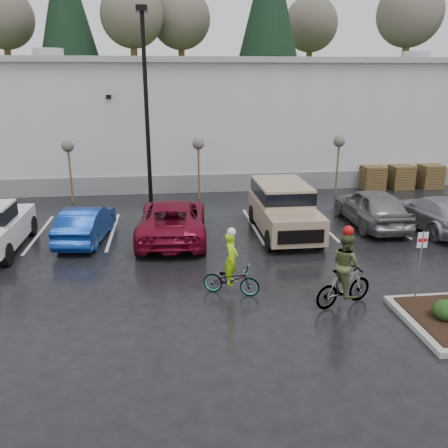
{
  "coord_description": "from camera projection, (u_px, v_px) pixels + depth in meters",
  "views": [
    {
      "loc": [
        -3.13,
        -11.36,
        6.32
      ],
      "look_at": [
        -1.22,
        4.35,
        1.3
      ],
      "focal_mm": 38.0,
      "sensor_mm": 36.0,
      "label": 1
    }
  ],
  "objects": [
    {
      "name": "ground",
      "position": [
        287.0,
        315.0,
        13.02
      ],
      "size": [
        120.0,
        120.0,
        0.0
      ],
      "primitive_type": "plane",
      "color": "black",
      "rests_on": "ground"
    },
    {
      "name": "warehouse",
      "position": [
        211.0,
        115.0,
        32.73
      ],
      "size": [
        60.5,
        15.5,
        7.2
      ],
      "color": "#BABCBF",
      "rests_on": "ground"
    },
    {
      "name": "wooded_ridge",
      "position": [
        192.0,
        104.0,
        54.7
      ],
      "size": [
        80.0,
        25.0,
        6.0
      ],
      "primitive_type": "cube",
      "color": "#2B431C",
      "rests_on": "ground"
    },
    {
      "name": "lamppost",
      "position": [
        146.0,
        88.0,
        22.2
      ],
      "size": [
        0.5,
        1.0,
        9.22
      ],
      "color": "black",
      "rests_on": "ground"
    },
    {
      "name": "sapling_west",
      "position": [
        68.0,
        150.0,
        23.58
      ],
      "size": [
        0.6,
        0.6,
        3.2
      ],
      "color": "#4C391E",
      "rests_on": "ground"
    },
    {
      "name": "sapling_mid",
      "position": [
        198.0,
        147.0,
        24.33
      ],
      "size": [
        0.6,
        0.6,
        3.2
      ],
      "color": "#4C391E",
      "rests_on": "ground"
    },
    {
      "name": "sapling_east",
      "position": [
        339.0,
        145.0,
        25.19
      ],
      "size": [
        0.6,
        0.6,
        3.2
      ],
      "color": "#4C391E",
      "rests_on": "ground"
    },
    {
      "name": "pallet_stack_a",
      "position": [
        372.0,
        178.0,
        27.04
      ],
      "size": [
        1.2,
        1.2,
        1.35
      ],
      "primitive_type": "cube",
      "color": "#4C391E",
      "rests_on": "ground"
    },
    {
      "name": "pallet_stack_b",
      "position": [
        401.0,
        177.0,
        27.24
      ],
      "size": [
        1.2,
        1.2,
        1.35
      ],
      "primitive_type": "cube",
      "color": "#4C391E",
      "rests_on": "ground"
    },
    {
      "name": "pallet_stack_c",
      "position": [
        430.0,
        176.0,
        27.44
      ],
      "size": [
        1.2,
        1.2,
        1.35
      ],
      "primitive_type": "cube",
      "color": "#4C391E",
      "rests_on": "ground"
    },
    {
      "name": "shrub_a",
      "position": [
        446.0,
        310.0,
        12.41
      ],
      "size": [
        0.7,
        0.7,
        0.52
      ],
      "primitive_type": "ellipsoid",
      "color": "black",
      "rests_on": "curb_island"
    },
    {
      "name": "fire_lane_sign",
      "position": [
        420.0,
        258.0,
        13.22
      ],
      "size": [
        0.3,
        0.05,
        2.2
      ],
      "color": "gray",
      "rests_on": "ground"
    },
    {
      "name": "car_blue",
      "position": [
        86.0,
        223.0,
        18.69
      ],
      "size": [
        1.96,
        4.35,
        1.39
      ],
      "primitive_type": "imported",
      "rotation": [
        0.0,
        0.0,
        3.02
      ],
      "color": "navy",
      "rests_on": "ground"
    },
    {
      "name": "car_red",
      "position": [
        173.0,
        219.0,
        18.93
      ],
      "size": [
        2.91,
        5.77,
        1.56
      ],
      "primitive_type": "imported",
      "rotation": [
        0.0,
        0.0,
        3.08
      ],
      "color": "maroon",
      "rests_on": "ground"
    },
    {
      "name": "suv_tan",
      "position": [
        284.0,
        210.0,
        19.27
      ],
      "size": [
        2.2,
        5.1,
        2.06
      ],
      "primitive_type": null,
      "color": "tan",
      "rests_on": "ground"
    },
    {
      "name": "car_grey",
      "position": [
        372.0,
        207.0,
        20.5
      ],
      "size": [
        1.97,
        4.86,
        1.65
      ],
      "primitive_type": "imported",
      "rotation": [
        0.0,
        0.0,
        3.14
      ],
      "color": "slate",
      "rests_on": "ground"
    },
    {
      "name": "car_far_silver",
      "position": [
        436.0,
        213.0,
        19.99
      ],
      "size": [
        2.25,
        5.06,
        1.44
      ],
      "primitive_type": "imported",
      "rotation": [
        0.0,
        0.0,
        3.19
      ],
      "color": "#9C9DA4",
      "rests_on": "ground"
    },
    {
      "name": "cyclist_hivis",
      "position": [
        231.0,
        273.0,
        14.09
      ],
      "size": [
        1.82,
        1.19,
        2.09
      ],
      "rotation": [
        0.0,
        0.0,
        1.2
      ],
      "color": "#3F3F44",
      "rests_on": "ground"
    },
    {
      "name": "cyclist_olive",
      "position": [
        345.0,
        277.0,
        13.32
      ],
      "size": [
        1.91,
        1.13,
        2.38
      ],
      "rotation": [
        0.0,
        0.0,
        1.92
      ],
      "color": "#3F3F44",
      "rests_on": "ground"
    }
  ]
}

